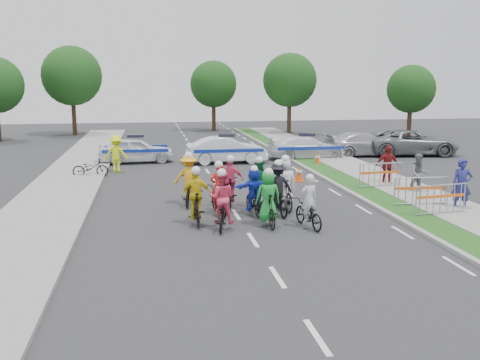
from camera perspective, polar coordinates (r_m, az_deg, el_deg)
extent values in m
plane|color=#28282B|center=(15.47, 1.38, -6.43)|extent=(90.00, 90.00, 0.00)
cube|color=gray|center=(21.55, 12.22, -1.63)|extent=(0.20, 60.00, 0.12)
cube|color=#194215|center=(21.82, 13.93, -1.56)|extent=(1.20, 60.00, 0.11)
cube|color=gray|center=(22.59, 18.12, -1.34)|extent=(2.40, 60.00, 0.13)
cube|color=gray|center=(20.35, -19.77, -2.72)|extent=(3.00, 60.00, 0.13)
imported|color=black|center=(16.78, 7.28, -3.59)|extent=(0.89, 1.76, 0.89)
imported|color=silver|center=(16.63, 7.37, -2.04)|extent=(0.59, 0.45, 1.47)
sphere|color=white|center=(16.45, 7.47, 0.21)|extent=(0.26, 0.26, 0.26)
imported|color=black|center=(16.84, 2.97, -3.14)|extent=(0.57, 1.80, 1.07)
imported|color=green|center=(16.69, 3.02, -1.69)|extent=(0.80, 0.54, 1.61)
sphere|color=white|center=(16.50, 3.08, 0.83)|extent=(0.28, 0.28, 0.28)
imported|color=black|center=(16.56, -1.98, -3.53)|extent=(0.98, 1.95, 0.98)
imported|color=#ED4162|center=(16.39, -1.97, -1.86)|extent=(0.89, 0.75, 1.63)
sphere|color=white|center=(16.20, -1.97, 0.74)|extent=(0.28, 0.28, 0.28)
imported|color=black|center=(17.08, -4.68, -2.95)|extent=(0.52, 1.80, 1.08)
imported|color=yellow|center=(16.93, -4.69, -1.51)|extent=(0.95, 0.40, 1.62)
sphere|color=white|center=(16.74, -4.72, 0.99)|extent=(0.28, 0.28, 0.28)
imported|color=black|center=(18.34, 3.97, -2.15)|extent=(0.86, 1.93, 0.98)
imported|color=black|center=(18.19, 4.03, -0.63)|extent=(1.12, 0.73, 1.64)
sphere|color=white|center=(18.01, 4.10, 1.74)|extent=(0.28, 0.28, 0.28)
imported|color=black|center=(18.23, 1.45, -2.21)|extent=(0.64, 1.67, 0.98)
imported|color=#1B35D0|center=(18.09, 1.48, -0.93)|extent=(1.40, 0.58, 1.47)
sphere|color=white|center=(17.92, 1.53, 1.15)|extent=(0.26, 0.26, 0.26)
imported|color=black|center=(18.29, -2.30, -2.19)|extent=(0.87, 1.91, 0.97)
imported|color=red|center=(18.14, -2.29, -0.68)|extent=(0.63, 0.46, 1.61)
sphere|color=white|center=(17.96, -2.29, 1.64)|extent=(0.28, 0.28, 0.28)
imported|color=black|center=(19.04, 4.74, -1.47)|extent=(0.62, 1.89, 1.12)
imported|color=white|center=(18.90, 4.79, -0.14)|extent=(0.85, 0.58, 1.68)
sphere|color=white|center=(18.72, 4.87, 2.23)|extent=(0.29, 0.29, 0.29)
imported|color=black|center=(19.33, 1.97, -1.51)|extent=(0.97, 1.92, 0.96)
imported|color=#188745|center=(19.18, 2.01, -0.08)|extent=(0.88, 0.74, 1.60)
sphere|color=white|center=(19.01, 2.06, 2.11)|extent=(0.28, 0.28, 0.28)
imported|color=black|center=(19.41, -1.06, -1.26)|extent=(0.75, 1.86, 1.08)
imported|color=#EC4178|center=(19.27, -1.04, 0.02)|extent=(1.00, 0.52, 1.63)
sphere|color=white|center=(19.10, -1.03, 2.24)|extent=(0.28, 0.28, 0.28)
imported|color=black|center=(19.80, -5.46, -1.17)|extent=(1.02, 2.03, 1.02)
imported|color=yellow|center=(19.65, -5.48, 0.28)|extent=(1.19, 0.82, 1.70)
sphere|color=white|center=(19.47, -5.51, 2.58)|extent=(0.29, 0.29, 0.29)
imported|color=white|center=(30.35, -11.05, 3.15)|extent=(4.29, 2.08, 1.41)
imported|color=white|center=(29.67, -1.44, 3.22)|extent=(4.48, 1.76, 1.45)
imported|color=white|center=(31.55, 7.11, 3.47)|extent=(4.65, 1.99, 1.34)
imported|color=#A7A7AB|center=(33.43, 13.06, 3.76)|extent=(5.06, 2.37, 1.43)
imported|color=slate|center=(34.46, 17.82, 3.83)|extent=(5.85, 3.19, 1.55)
imported|color=navy|center=(20.32, 22.59, -0.46)|extent=(0.79, 0.66, 1.84)
imported|color=slate|center=(22.62, 18.55, 0.61)|extent=(0.88, 0.73, 1.65)
imported|color=maroon|center=(24.14, 15.43, 1.50)|extent=(1.05, 0.48, 1.75)
imported|color=#E4FF0D|center=(27.42, -13.05, 2.74)|extent=(1.30, 0.91, 1.83)
cube|color=#F24C0C|center=(24.52, 6.30, -0.09)|extent=(0.40, 0.40, 0.03)
cone|color=#F24C0C|center=(24.46, 6.32, 0.68)|extent=(0.36, 0.36, 0.70)
cylinder|color=silver|center=(24.44, 6.33, 0.92)|extent=(0.29, 0.29, 0.08)
cube|color=#F24C0C|center=(29.31, 8.25, 1.61)|extent=(0.40, 0.40, 0.03)
cone|color=#F24C0C|center=(29.26, 8.27, 2.26)|extent=(0.36, 0.36, 0.70)
cylinder|color=silver|center=(29.25, 8.27, 2.46)|extent=(0.29, 0.29, 0.08)
imported|color=black|center=(26.34, -15.66, 1.25)|extent=(1.67, 0.60, 0.87)
cylinder|color=#382619|center=(46.16, 5.26, 6.93)|extent=(0.36, 0.36, 3.25)
sphere|color=#143D13|center=(46.07, 5.32, 10.56)|extent=(4.55, 4.55, 4.55)
cylinder|color=#382619|center=(45.68, 17.61, 6.13)|extent=(0.36, 0.36, 2.75)
sphere|color=#143D13|center=(45.58, 17.79, 9.23)|extent=(3.85, 3.85, 3.85)
cylinder|color=#382619|center=(47.01, -17.30, 6.72)|extent=(0.36, 0.36, 3.50)
sphere|color=#143D13|center=(46.93, -17.51, 10.55)|extent=(4.90, 4.90, 4.90)
cylinder|color=#382619|center=(48.97, -2.82, 7.02)|extent=(0.36, 0.36, 3.00)
sphere|color=#143D13|center=(48.87, -2.84, 10.18)|extent=(4.20, 4.20, 4.20)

